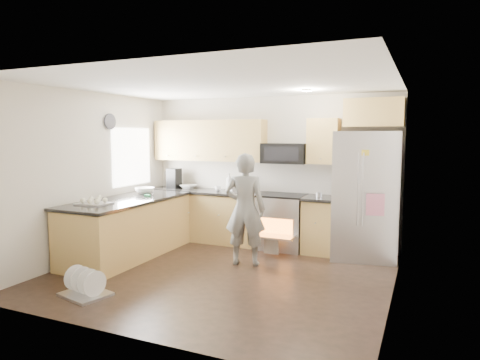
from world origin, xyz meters
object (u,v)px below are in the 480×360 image
at_px(refrigerator, 364,195).
at_px(person, 245,209).
at_px(stove_range, 282,209).
at_px(dish_rack, 85,288).

height_order(refrigerator, person, refrigerator).
distance_m(stove_range, person, 1.13).
bearing_deg(refrigerator, stove_range, 168.35).
bearing_deg(stove_range, person, -101.46).
xyz_separation_m(refrigerator, person, (-1.56, -1.06, -0.16)).
bearing_deg(stove_range, refrigerator, -1.65).
distance_m(stove_range, refrigerator, 1.38).
bearing_deg(refrigerator, person, -155.84).
relative_size(person, dish_rack, 2.62).
xyz_separation_m(stove_range, person, (-0.22, -1.10, 0.16)).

